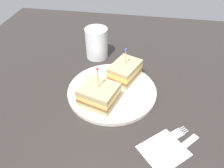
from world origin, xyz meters
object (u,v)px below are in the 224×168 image
object	(u,v)px
napkin	(164,151)
fork	(171,137)
sandwich_half_back	(99,94)
knife	(180,148)
plate	(112,91)
drink_glass	(97,44)
sandwich_half_front	(125,71)

from	to	relation	value
napkin	fork	xyz separation A→B (cm)	(-4.00, 1.76, 0.10)
fork	napkin	bearing A→B (deg)	-23.77
sandwich_half_back	napkin	bearing A→B (deg)	55.54
napkin	knife	distance (cm)	3.90
sandwich_half_back	fork	distance (cm)	20.80
plate	fork	world-z (taller)	plate
drink_glass	napkin	distance (cm)	42.54
plate	sandwich_half_back	bearing A→B (deg)	-25.16
drink_glass	knife	world-z (taller)	drink_glass
sandwich_half_back	napkin	xyz separation A→B (cm)	(11.80, 17.20, -3.59)
sandwich_half_front	drink_glass	size ratio (longest dim) A/B	1.11
fork	sandwich_half_front	bearing A→B (deg)	-145.06
sandwich_half_front	napkin	bearing A→B (deg)	26.72
plate	drink_glass	distance (cm)	20.45
sandwich_half_back	napkin	size ratio (longest dim) A/B	1.19
plate	napkin	world-z (taller)	plate
sandwich_half_back	knife	size ratio (longest dim) A/B	1.07
sandwich_half_front	napkin	size ratio (longest dim) A/B	1.24
sandwich_half_back	plate	bearing A→B (deg)	154.84
plate	sandwich_half_back	world-z (taller)	sandwich_half_back
sandwich_half_front	drink_glass	bearing A→B (deg)	-136.86
napkin	fork	size ratio (longest dim) A/B	0.90
sandwich_half_front	napkin	xyz separation A→B (cm)	(23.33, 11.74, -3.52)
sandwich_half_back	knife	distance (cm)	23.72
sandwich_half_front	napkin	world-z (taller)	sandwich_half_front
fork	knife	xyz separation A→B (cm)	(2.81, 1.95, 0.00)
drink_glass	knife	bearing A→B (deg)	38.05
napkin	knife	xyz separation A→B (cm)	(-1.19, 3.72, 0.10)
sandwich_half_front	sandwich_half_back	world-z (taller)	sandwich_half_back
fork	drink_glass	bearing A→B (deg)	-141.68
sandwich_half_front	knife	bearing A→B (deg)	34.92
fork	knife	size ratio (longest dim) A/B	1.00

